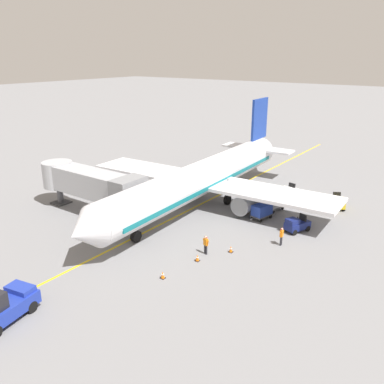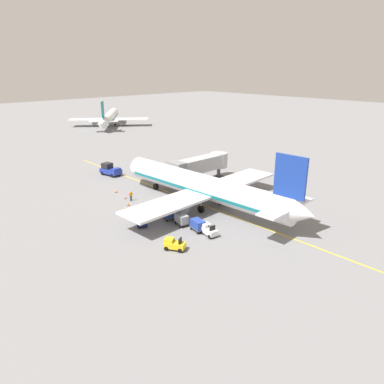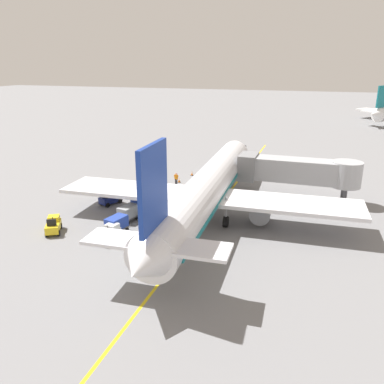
{
  "view_description": "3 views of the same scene",
  "coord_description": "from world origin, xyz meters",
  "px_view_note": "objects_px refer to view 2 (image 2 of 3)",
  "views": [
    {
      "loc": [
        -24.54,
        35.5,
        16.32
      ],
      "look_at": [
        -1.78,
        4.13,
        3.0
      ],
      "focal_mm": 37.68,
      "sensor_mm": 36.0,
      "label": 1
    },
    {
      "loc": [
        -38.15,
        -37.97,
        20.94
      ],
      "look_at": [
        -3.05,
        -0.51,
        3.1
      ],
      "focal_mm": 33.93,
      "sensor_mm": 36.0,
      "label": 2
    },
    {
      "loc": [
        10.19,
        -36.25,
        15.32
      ],
      "look_at": [
        -1.98,
        0.38,
        2.55
      ],
      "focal_mm": 36.67,
      "sensor_mm": 36.0,
      "label": 3
    }
  ],
  "objects_px": {
    "pushback_tractor": "(110,170)",
    "safety_cone_nose_left": "(128,204)",
    "baggage_tug_trailing": "(141,220)",
    "distant_taxiing_airliner": "(109,118)",
    "baggage_tug_lead": "(209,230)",
    "safety_cone_nose_right": "(126,197)",
    "jet_bridge": "(200,165)",
    "baggage_cart_third_in_train": "(198,224)",
    "ground_crew_loader": "(131,195)",
    "ground_crew_wing_walker": "(126,211)",
    "safety_cone_wing_tip": "(116,191)",
    "parked_airliner": "(203,187)",
    "baggage_cart_second_in_train": "(182,219)",
    "baggage_tug_spare": "(174,244)",
    "baggage_cart_front": "(168,213)"
  },
  "relations": [
    {
      "from": "parked_airliner",
      "to": "baggage_tug_trailing",
      "type": "relative_size",
      "value": 13.47
    },
    {
      "from": "baggage_tug_lead",
      "to": "safety_cone_nose_left",
      "type": "distance_m",
      "value": 16.27
    },
    {
      "from": "baggage_tug_trailing",
      "to": "safety_cone_nose_left",
      "type": "relative_size",
      "value": 4.69
    },
    {
      "from": "baggage_tug_spare",
      "to": "ground_crew_wing_walker",
      "type": "distance_m",
      "value": 12.34
    },
    {
      "from": "jet_bridge",
      "to": "baggage_cart_third_in_train",
      "type": "distance_m",
      "value": 21.8
    },
    {
      "from": "parked_airliner",
      "to": "pushback_tractor",
      "type": "xyz_separation_m",
      "value": [
        -1.63,
        25.05,
        -2.09
      ]
    },
    {
      "from": "baggage_tug_trailing",
      "to": "baggage_cart_front",
      "type": "bearing_deg",
      "value": -11.99
    },
    {
      "from": "pushback_tractor",
      "to": "distant_taxiing_airliner",
      "type": "distance_m",
      "value": 65.98
    },
    {
      "from": "pushback_tractor",
      "to": "distant_taxiing_airliner",
      "type": "height_order",
      "value": "distant_taxiing_airliner"
    },
    {
      "from": "baggage_tug_trailing",
      "to": "distant_taxiing_airliner",
      "type": "bearing_deg",
      "value": 61.62
    },
    {
      "from": "baggage_cart_second_in_train",
      "to": "distant_taxiing_airliner",
      "type": "xyz_separation_m",
      "value": [
        39.59,
        84.86,
        2.08
      ]
    },
    {
      "from": "safety_cone_nose_right",
      "to": "baggage_cart_third_in_train",
      "type": "bearing_deg",
      "value": -89.72
    },
    {
      "from": "jet_bridge",
      "to": "baggage_cart_third_in_train",
      "type": "relative_size",
      "value": 4.61
    },
    {
      "from": "baggage_tug_lead",
      "to": "distant_taxiing_airliner",
      "type": "xyz_separation_m",
      "value": [
        39.13,
        89.69,
        2.31
      ]
    },
    {
      "from": "baggage_cart_front",
      "to": "ground_crew_wing_walker",
      "type": "distance_m",
      "value": 6.18
    },
    {
      "from": "ground_crew_wing_walker",
      "to": "pushback_tractor",
      "type": "bearing_deg",
      "value": 64.43
    },
    {
      "from": "ground_crew_wing_walker",
      "to": "safety_cone_nose_right",
      "type": "xyz_separation_m",
      "value": [
        4.4,
        6.82,
        -0.66
      ]
    },
    {
      "from": "baggage_tug_lead",
      "to": "ground_crew_loader",
      "type": "height_order",
      "value": "ground_crew_loader"
    },
    {
      "from": "jet_bridge",
      "to": "ground_crew_wing_walker",
      "type": "bearing_deg",
      "value": -166.21
    },
    {
      "from": "parked_airliner",
      "to": "baggage_cart_front",
      "type": "height_order",
      "value": "parked_airliner"
    },
    {
      "from": "jet_bridge",
      "to": "distant_taxiing_airliner",
      "type": "height_order",
      "value": "distant_taxiing_airliner"
    },
    {
      "from": "baggage_tug_lead",
      "to": "safety_cone_nose_right",
      "type": "bearing_deg",
      "value": 90.74
    },
    {
      "from": "safety_cone_wing_tip",
      "to": "distant_taxiing_airliner",
      "type": "xyz_separation_m",
      "value": [
        38.81,
        66.74,
        2.74
      ]
    },
    {
      "from": "baggage_cart_front",
      "to": "baggage_cart_third_in_train",
      "type": "height_order",
      "value": "same"
    },
    {
      "from": "parked_airliner",
      "to": "baggage_tug_trailing",
      "type": "xyz_separation_m",
      "value": [
        -11.53,
        0.67,
        -2.47
      ]
    },
    {
      "from": "baggage_tug_trailing",
      "to": "baggage_cart_front",
      "type": "distance_m",
      "value": 4.28
    },
    {
      "from": "baggage_tug_lead",
      "to": "baggage_cart_third_in_train",
      "type": "bearing_deg",
      "value": 94.98
    },
    {
      "from": "pushback_tractor",
      "to": "safety_cone_nose_left",
      "type": "bearing_deg",
      "value": -112.41
    },
    {
      "from": "safety_cone_nose_right",
      "to": "baggage_tug_trailing",
      "type": "bearing_deg",
      "value": -112.68
    },
    {
      "from": "safety_cone_wing_tip",
      "to": "distant_taxiing_airliner",
      "type": "bearing_deg",
      "value": 59.82
    },
    {
      "from": "pushback_tractor",
      "to": "distant_taxiing_airliner",
      "type": "xyz_separation_m",
      "value": [
        33.85,
        56.6,
        1.93
      ]
    },
    {
      "from": "baggage_tug_trailing",
      "to": "baggage_cart_third_in_train",
      "type": "height_order",
      "value": "baggage_tug_trailing"
    },
    {
      "from": "ground_crew_wing_walker",
      "to": "safety_cone_wing_tip",
      "type": "bearing_deg",
      "value": 64.94
    },
    {
      "from": "jet_bridge",
      "to": "pushback_tractor",
      "type": "xyz_separation_m",
      "value": [
        -9.86,
        15.89,
        -2.35
      ]
    },
    {
      "from": "baggage_tug_spare",
      "to": "safety_cone_wing_tip",
      "type": "xyz_separation_m",
      "value": [
        6.21,
        22.89,
        -0.42
      ]
    },
    {
      "from": "distant_taxiing_airliner",
      "to": "baggage_cart_second_in_train",
      "type": "bearing_deg",
      "value": -115.01
    },
    {
      "from": "baggage_cart_second_in_train",
      "to": "safety_cone_nose_right",
      "type": "distance_m",
      "value": 14.35
    },
    {
      "from": "baggage_cart_second_in_train",
      "to": "baggage_cart_third_in_train",
      "type": "height_order",
      "value": "same"
    },
    {
      "from": "ground_crew_wing_walker",
      "to": "jet_bridge",
      "type": "bearing_deg",
      "value": 13.79
    },
    {
      "from": "pushback_tractor",
      "to": "baggage_cart_second_in_train",
      "type": "distance_m",
      "value": 28.84
    },
    {
      "from": "baggage_cart_second_in_train",
      "to": "ground_crew_loader",
      "type": "relative_size",
      "value": 1.76
    },
    {
      "from": "safety_cone_nose_right",
      "to": "safety_cone_nose_left",
      "type": "bearing_deg",
      "value": -115.82
    },
    {
      "from": "baggage_tug_trailing",
      "to": "baggage_cart_third_in_train",
      "type": "xyz_separation_m",
      "value": [
        4.45,
        -6.83,
        0.24
      ]
    },
    {
      "from": "parked_airliner",
      "to": "baggage_tug_trailing",
      "type": "bearing_deg",
      "value": 176.7
    },
    {
      "from": "ground_crew_loader",
      "to": "safety_cone_nose_right",
      "type": "bearing_deg",
      "value": 95.25
    },
    {
      "from": "pushback_tractor",
      "to": "safety_cone_nose_right",
      "type": "relative_size",
      "value": 8.03
    },
    {
      "from": "baggage_tug_trailing",
      "to": "baggage_cart_second_in_train",
      "type": "relative_size",
      "value": 0.93
    },
    {
      "from": "jet_bridge",
      "to": "ground_crew_loader",
      "type": "height_order",
      "value": "jet_bridge"
    },
    {
      "from": "baggage_tug_lead",
      "to": "baggage_tug_spare",
      "type": "bearing_deg",
      "value": 179.34
    },
    {
      "from": "jet_bridge",
      "to": "distant_taxiing_airliner",
      "type": "xyz_separation_m",
      "value": [
        23.99,
        72.49,
        -0.43
      ]
    }
  ]
}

